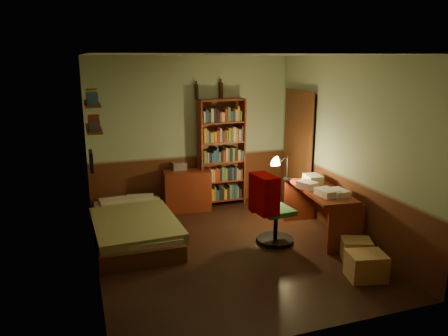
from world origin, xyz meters
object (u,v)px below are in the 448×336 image
object	(u,v)px
desk	(321,212)
cardboard_box_a	(366,266)
dresser	(187,190)
cardboard_box_b	(356,249)
office_chair	(276,214)
bookshelf	(221,153)
mini_stereo	(179,166)
desk_lamp	(288,159)
bed	(133,219)

from	to	relation	value
desk	cardboard_box_a	distance (m)	1.36
dresser	cardboard_box_b	xyz separation A→B (m)	(1.63, -2.55, -0.22)
dresser	cardboard_box_a	xyz separation A→B (m)	(1.42, -3.05, -0.19)
office_chair	bookshelf	bearing A→B (deg)	90.67
mini_stereo	desk	bearing A→B (deg)	-48.16
desk_lamp	cardboard_box_b	size ratio (longest dim) A/B	1.77
desk	cardboard_box_b	xyz separation A→B (m)	(0.04, -0.85, -0.22)
dresser	bed	bearing A→B (deg)	-132.74
desk	office_chair	xyz separation A→B (m)	(-0.74, -0.03, 0.08)
bed	cardboard_box_b	distance (m)	3.13
office_chair	cardboard_box_b	size ratio (longest dim) A/B	2.30
mini_stereo	cardboard_box_b	bearing A→B (deg)	-58.09
mini_stereo	dresser	bearing A→B (deg)	-51.63
desk	desk_lamp	xyz separation A→B (m)	(-0.23, 0.66, 0.68)
dresser	desk	bearing A→B (deg)	-41.47
cardboard_box_a	cardboard_box_b	bearing A→B (deg)	66.94
bed	bookshelf	distance (m)	2.07
desk_lamp	cardboard_box_a	world-z (taller)	desk_lamp
desk_lamp	cardboard_box_a	size ratio (longest dim) A/B	1.55
bookshelf	cardboard_box_b	distance (m)	2.93
dresser	desk_lamp	world-z (taller)	desk_lamp
cardboard_box_a	cardboard_box_b	distance (m)	0.53
bookshelf	desk	world-z (taller)	bookshelf
desk	cardboard_box_b	world-z (taller)	desk
cardboard_box_a	cardboard_box_b	xyz separation A→B (m)	(0.21, 0.49, -0.03)
desk_lamp	cardboard_box_b	bearing A→B (deg)	-87.93
dresser	mini_stereo	size ratio (longest dim) A/B	3.37
bed	cardboard_box_b	size ratio (longest dim) A/B	5.37
bookshelf	desk_lamp	distance (m)	1.34
bed	desk	world-z (taller)	desk
office_chair	bed	bearing A→B (deg)	151.25
bed	cardboard_box_b	bearing A→B (deg)	-30.90
dresser	cardboard_box_b	distance (m)	3.04
mini_stereo	bookshelf	world-z (taller)	bookshelf
dresser	desk_lamp	distance (m)	1.85
bed	cardboard_box_a	size ratio (longest dim) A/B	4.69
bed	office_chair	xyz separation A→B (m)	(1.89, -0.81, 0.13)
bed	desk	size ratio (longest dim) A/B	1.53
cardboard_box_a	cardboard_box_b	world-z (taller)	cardboard_box_a
desk_lamp	cardboard_box_a	bearing A→B (deg)	-96.35
cardboard_box_b	desk_lamp	bearing A→B (deg)	100.18
desk	bed	bearing A→B (deg)	170.00
bookshelf	mini_stereo	bearing A→B (deg)	173.26
bookshelf	office_chair	world-z (taller)	bookshelf
bed	bookshelf	world-z (taller)	bookshelf
desk	cardboard_box_b	distance (m)	0.88
mini_stereo	desk	world-z (taller)	mini_stereo
bed	cardboard_box_a	world-z (taller)	bed
desk_lamp	cardboard_box_b	xyz separation A→B (m)	(0.27, -1.51, -0.90)
office_chair	cardboard_box_b	distance (m)	1.17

